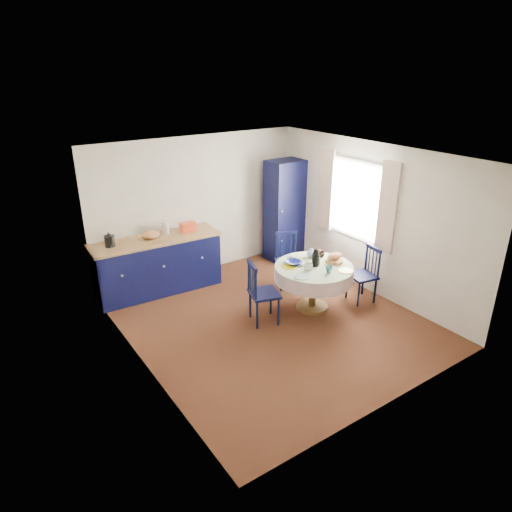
% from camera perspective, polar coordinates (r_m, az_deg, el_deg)
% --- Properties ---
extents(floor, '(4.50, 4.50, 0.00)m').
position_cam_1_polar(floor, '(7.02, 1.87, -8.03)').
color(floor, black).
rests_on(floor, ground).
extents(ceiling, '(4.50, 4.50, 0.00)m').
position_cam_1_polar(ceiling, '(6.13, 2.17, 12.48)').
color(ceiling, white).
rests_on(ceiling, wall_back).
extents(wall_back, '(4.00, 0.02, 2.50)m').
position_cam_1_polar(wall_back, '(8.29, -7.27, 6.18)').
color(wall_back, white).
rests_on(wall_back, floor).
extents(wall_left, '(0.02, 4.50, 2.50)m').
position_cam_1_polar(wall_left, '(5.61, -14.72, -2.72)').
color(wall_left, white).
rests_on(wall_left, floor).
extents(wall_right, '(0.02, 4.50, 2.50)m').
position_cam_1_polar(wall_right, '(7.76, 14.05, 4.51)').
color(wall_right, white).
rests_on(wall_right, floor).
extents(window, '(0.10, 1.74, 1.45)m').
position_cam_1_polar(window, '(7.84, 12.39, 6.95)').
color(window, white).
rests_on(window, wall_right).
extents(kitchen_counter, '(2.17, 0.77, 1.19)m').
position_cam_1_polar(kitchen_counter, '(7.87, -12.22, -1.00)').
color(kitchen_counter, black).
rests_on(kitchen_counter, floor).
extents(pantry_cabinet, '(0.69, 0.51, 1.96)m').
position_cam_1_polar(pantry_cabinet, '(8.90, 3.58, 5.67)').
color(pantry_cabinet, black).
rests_on(pantry_cabinet, floor).
extents(dining_table, '(1.22, 1.22, 1.01)m').
position_cam_1_polar(dining_table, '(7.13, 7.28, -2.12)').
color(dining_table, brown).
rests_on(dining_table, floor).
extents(chair_left, '(0.52, 0.54, 0.97)m').
position_cam_1_polar(chair_left, '(6.75, 0.70, -4.56)').
color(chair_left, black).
rests_on(chair_left, floor).
extents(chair_far, '(0.55, 0.53, 0.96)m').
position_cam_1_polar(chair_far, '(7.90, 4.03, -0.43)').
color(chair_far, black).
rests_on(chair_far, floor).
extents(chair_right, '(0.47, 0.48, 0.92)m').
position_cam_1_polar(chair_right, '(7.59, 13.39, -2.20)').
color(chair_right, black).
rests_on(chair_right, floor).
extents(mug_a, '(0.13, 0.13, 0.10)m').
position_cam_1_polar(mug_a, '(6.92, 6.55, -1.32)').
color(mug_a, silver).
rests_on(mug_a, dining_table).
extents(mug_b, '(0.11, 0.11, 0.10)m').
position_cam_1_polar(mug_b, '(6.87, 9.11, -1.66)').
color(mug_b, '#26636B').
rests_on(mug_b, dining_table).
extents(mug_c, '(0.11, 0.11, 0.09)m').
position_cam_1_polar(mug_c, '(7.41, 8.16, 0.20)').
color(mug_c, black).
rests_on(mug_c, dining_table).
extents(mug_d, '(0.10, 0.10, 0.09)m').
position_cam_1_polar(mug_d, '(7.20, 4.19, -0.30)').
color(mug_d, silver).
rests_on(mug_d, dining_table).
extents(cobalt_bowl, '(0.24, 0.24, 0.06)m').
position_cam_1_polar(cobalt_bowl, '(7.08, 4.75, -0.87)').
color(cobalt_bowl, navy).
rests_on(cobalt_bowl, dining_table).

